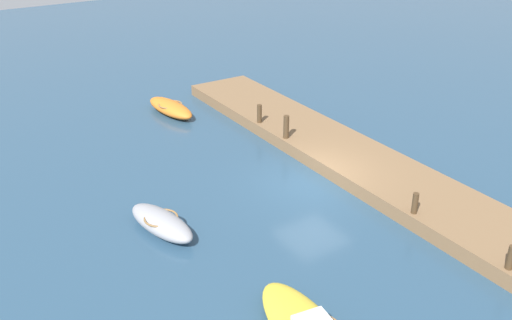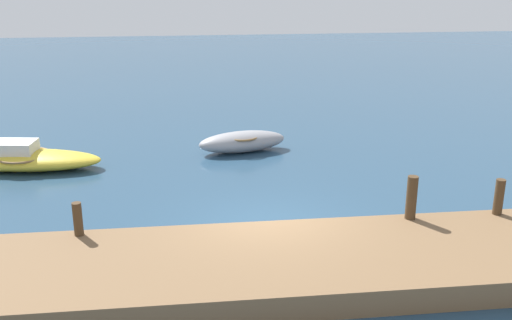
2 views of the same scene
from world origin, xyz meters
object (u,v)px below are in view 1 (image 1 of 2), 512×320
rowboat_orange (171,108)px  mooring_post_west (511,257)px  mooring_post_mid_east (286,127)px  mooring_post_east (259,114)px  dinghy_grey (161,223)px  mooring_post_mid_west (415,203)px

rowboat_orange → mooring_post_west: mooring_post_west is taller
mooring_post_mid_east → mooring_post_east: 2.15m
mooring_post_east → mooring_post_mid_east: bearing=180.0°
mooring_post_west → mooring_post_mid_east: bearing=0.0°
dinghy_grey → mooring_post_west: 10.96m
dinghy_grey → mooring_post_mid_east: 8.11m
mooring_post_west → mooring_post_east: (13.42, 0.00, 0.05)m
dinghy_grey → mooring_post_mid_east: mooring_post_mid_east is taller
mooring_post_mid_west → mooring_post_west: bearing=180.0°
dinghy_grey → mooring_post_mid_east: size_ratio=3.11×
mooring_post_mid_west → mooring_post_mid_east: mooring_post_mid_east is taller
mooring_post_mid_west → mooring_post_mid_east: 7.55m
mooring_post_west → mooring_post_mid_east: size_ratio=0.74×
mooring_post_east → mooring_post_west: bearing=180.0°
rowboat_orange → dinghy_grey: bearing=145.7°
mooring_post_mid_west → mooring_post_east: size_ratio=0.87×
mooring_post_west → mooring_post_mid_west: mooring_post_west is taller
rowboat_orange → mooring_post_mid_west: bearing=-177.8°
mooring_post_mid_east → mooring_post_east: size_ratio=1.20×
mooring_post_mid_west → mooring_post_east: bearing=0.0°
mooring_post_mid_west → mooring_post_east: (9.70, 0.00, 0.05)m
mooring_post_mid_east → mooring_post_mid_west: bearing=180.0°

